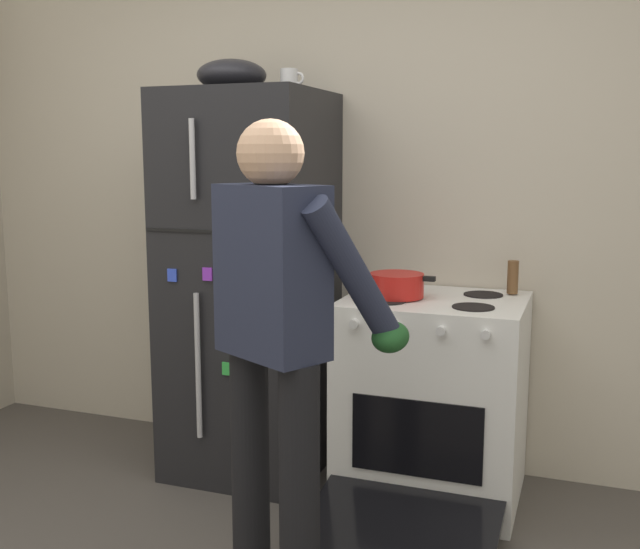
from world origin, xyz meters
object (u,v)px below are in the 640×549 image
at_px(refrigerator, 251,285).
at_px(coffee_mug, 290,80).
at_px(person_cook, 280,326).
at_px(red_pot, 396,285).
at_px(mixing_bowl, 232,75).
at_px(pepper_mill, 513,277).
at_px(stove_range, 432,400).

xyz_separation_m(refrigerator, coffee_mug, (0.18, 0.05, 0.94)).
distance_m(refrigerator, person_cook, 1.13).
bearing_deg(red_pot, mixing_bowl, 176.39).
distance_m(refrigerator, coffee_mug, 0.95).
distance_m(coffee_mug, mixing_bowl, 0.27).
height_order(refrigerator, mixing_bowl, mixing_bowl).
bearing_deg(coffee_mug, refrigerator, -164.60).
relative_size(red_pot, coffee_mug, 2.97).
height_order(refrigerator, pepper_mill, refrigerator).
distance_m(red_pot, mixing_bowl, 1.21).
bearing_deg(refrigerator, person_cook, -59.86).
bearing_deg(mixing_bowl, red_pot, -3.61).
height_order(refrigerator, stove_range, refrigerator).
height_order(stove_range, person_cook, person_cook).
distance_m(person_cook, mixing_bowl, 1.47).
relative_size(person_cook, mixing_bowl, 5.09).
bearing_deg(pepper_mill, stove_range, -144.04).
distance_m(refrigerator, pepper_mill, 1.19).
xyz_separation_m(person_cook, mixing_bowl, (-0.64, 0.97, 0.90)).
height_order(red_pot, mixing_bowl, mixing_bowl).
xyz_separation_m(person_cook, pepper_mill, (0.61, 1.17, 0.01)).
bearing_deg(pepper_mill, red_pot, -151.48).
height_order(pepper_mill, mixing_bowl, mixing_bowl).
height_order(red_pot, pepper_mill, pepper_mill).
bearing_deg(mixing_bowl, person_cook, -56.47).
relative_size(refrigerator, pepper_mill, 12.21).
distance_m(refrigerator, mixing_bowl, 0.96).
bearing_deg(stove_range, mixing_bowl, 178.94).
bearing_deg(mixing_bowl, stove_range, -1.06).
distance_m(coffee_mug, pepper_mill, 1.32).
bearing_deg(mixing_bowl, coffee_mug, 10.78).
relative_size(stove_range, mixing_bowl, 3.82).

